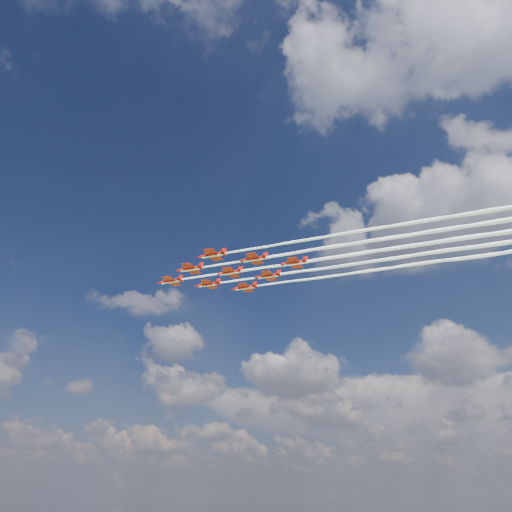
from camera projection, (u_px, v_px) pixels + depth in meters
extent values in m
cylinder|color=red|center=(171.00, 281.00, 168.17)|extent=(7.28, 2.84, 1.00)
cone|color=red|center=(159.00, 283.00, 169.54)|extent=(2.01, 1.43, 1.00)
cone|color=red|center=(182.00, 280.00, 166.88)|extent=(1.55, 1.23, 0.91)
ellipsoid|color=black|center=(166.00, 281.00, 168.90)|extent=(2.04, 1.29, 0.65)
cube|color=red|center=(172.00, 281.00, 168.02)|extent=(4.96, 8.82, 0.13)
cube|color=red|center=(180.00, 280.00, 167.08)|extent=(2.07, 3.49, 0.11)
cube|color=red|center=(181.00, 277.00, 167.38)|extent=(1.44, 0.50, 1.64)
cube|color=white|center=(170.00, 282.00, 167.98)|extent=(6.79, 2.54, 0.11)
cylinder|color=red|center=(190.00, 269.00, 159.07)|extent=(7.28, 2.84, 1.00)
cone|color=red|center=(178.00, 271.00, 160.44)|extent=(2.01, 1.43, 1.00)
cone|color=red|center=(202.00, 267.00, 157.78)|extent=(1.55, 1.23, 0.91)
ellipsoid|color=black|center=(185.00, 268.00, 159.79)|extent=(2.04, 1.29, 0.65)
cube|color=red|center=(191.00, 269.00, 158.91)|extent=(4.96, 8.82, 0.13)
cube|color=red|center=(201.00, 267.00, 157.97)|extent=(2.07, 3.49, 0.11)
cube|color=red|center=(201.00, 265.00, 158.27)|extent=(1.44, 0.50, 1.64)
cube|color=white|center=(190.00, 270.00, 158.87)|extent=(6.79, 2.54, 0.11)
cylinder|color=red|center=(208.00, 284.00, 170.76)|extent=(7.28, 2.84, 1.00)
cone|color=red|center=(196.00, 286.00, 172.13)|extent=(2.01, 1.43, 1.00)
cone|color=red|center=(220.00, 283.00, 169.47)|extent=(1.55, 1.23, 0.91)
ellipsoid|color=black|center=(203.00, 284.00, 171.49)|extent=(2.04, 1.29, 0.65)
cube|color=red|center=(209.00, 284.00, 170.61)|extent=(4.96, 8.82, 0.13)
cube|color=red|center=(218.00, 283.00, 169.67)|extent=(2.07, 3.49, 0.11)
cube|color=red|center=(219.00, 281.00, 169.97)|extent=(1.44, 0.50, 1.64)
cube|color=white|center=(208.00, 286.00, 170.57)|extent=(6.79, 2.54, 0.11)
cylinder|color=red|center=(212.00, 255.00, 149.96)|extent=(7.28, 2.84, 1.00)
cone|color=red|center=(199.00, 257.00, 151.33)|extent=(2.01, 1.43, 1.00)
cone|color=red|center=(225.00, 253.00, 148.67)|extent=(1.55, 1.23, 0.91)
ellipsoid|color=black|center=(207.00, 255.00, 150.68)|extent=(2.04, 1.29, 0.65)
cube|color=red|center=(214.00, 255.00, 149.80)|extent=(4.96, 8.82, 0.13)
cube|color=red|center=(223.00, 253.00, 148.86)|extent=(2.07, 3.49, 0.11)
cube|color=red|center=(224.00, 251.00, 149.16)|extent=(1.44, 0.50, 1.64)
cube|color=white|center=(212.00, 256.00, 149.76)|extent=(6.79, 2.54, 0.11)
cylinder|color=red|center=(230.00, 272.00, 161.66)|extent=(7.28, 2.84, 1.00)
cone|color=red|center=(217.00, 274.00, 163.03)|extent=(2.01, 1.43, 1.00)
cone|color=red|center=(242.00, 271.00, 160.37)|extent=(1.55, 1.23, 0.91)
ellipsoid|color=black|center=(225.00, 272.00, 162.38)|extent=(2.04, 1.29, 0.65)
cube|color=red|center=(231.00, 272.00, 161.50)|extent=(4.96, 8.82, 0.13)
cube|color=red|center=(240.00, 271.00, 160.56)|extent=(2.07, 3.49, 0.11)
cube|color=red|center=(241.00, 269.00, 160.86)|extent=(1.44, 0.50, 1.64)
cube|color=white|center=(230.00, 274.00, 161.46)|extent=(6.79, 2.54, 0.11)
cylinder|color=red|center=(245.00, 288.00, 173.35)|extent=(7.28, 2.84, 1.00)
cone|color=red|center=(233.00, 289.00, 174.72)|extent=(2.01, 1.43, 1.00)
cone|color=red|center=(256.00, 286.00, 172.06)|extent=(1.55, 1.23, 0.91)
ellipsoid|color=black|center=(240.00, 287.00, 174.08)|extent=(2.04, 1.29, 0.65)
cube|color=red|center=(246.00, 288.00, 173.20)|extent=(4.96, 8.82, 0.13)
cube|color=red|center=(255.00, 286.00, 172.26)|extent=(2.07, 3.49, 0.11)
cube|color=red|center=(255.00, 284.00, 172.56)|extent=(1.44, 0.50, 1.64)
cube|color=white|center=(245.00, 289.00, 173.16)|extent=(6.79, 2.54, 0.11)
cylinder|color=red|center=(254.00, 259.00, 152.55)|extent=(7.28, 2.84, 1.00)
cone|color=red|center=(240.00, 261.00, 153.92)|extent=(2.01, 1.43, 1.00)
cone|color=red|center=(267.00, 257.00, 151.26)|extent=(1.55, 1.23, 0.91)
ellipsoid|color=black|center=(248.00, 259.00, 153.27)|extent=(2.04, 1.29, 0.65)
cube|color=red|center=(255.00, 259.00, 152.39)|extent=(4.96, 8.82, 0.13)
cube|color=red|center=(265.00, 257.00, 151.45)|extent=(2.07, 3.49, 0.11)
cube|color=red|center=(266.00, 255.00, 151.75)|extent=(1.44, 0.50, 1.64)
cube|color=white|center=(254.00, 260.00, 152.35)|extent=(6.79, 2.54, 0.11)
cylinder|color=red|center=(268.00, 276.00, 164.25)|extent=(7.28, 2.84, 1.00)
cone|color=red|center=(255.00, 278.00, 165.62)|extent=(2.01, 1.43, 1.00)
cone|color=red|center=(280.00, 274.00, 162.96)|extent=(1.55, 1.23, 0.91)
ellipsoid|color=black|center=(263.00, 276.00, 164.97)|extent=(2.04, 1.29, 0.65)
cube|color=red|center=(269.00, 276.00, 164.09)|extent=(4.96, 8.82, 0.13)
cube|color=red|center=(279.00, 275.00, 163.15)|extent=(2.07, 3.49, 0.11)
cube|color=red|center=(279.00, 272.00, 163.45)|extent=(1.44, 0.50, 1.64)
cube|color=white|center=(268.00, 277.00, 164.05)|extent=(6.79, 2.54, 0.11)
cylinder|color=red|center=(294.00, 263.00, 155.14)|extent=(7.28, 2.84, 1.00)
cone|color=red|center=(280.00, 265.00, 156.51)|extent=(2.01, 1.43, 1.00)
cone|color=red|center=(307.00, 261.00, 153.85)|extent=(1.55, 1.23, 0.91)
ellipsoid|color=black|center=(288.00, 263.00, 155.86)|extent=(2.04, 1.29, 0.65)
cube|color=red|center=(295.00, 263.00, 154.98)|extent=(4.96, 8.82, 0.13)
cube|color=red|center=(305.00, 261.00, 154.04)|extent=(2.07, 3.49, 0.11)
cube|color=red|center=(306.00, 259.00, 154.34)|extent=(1.44, 0.50, 1.64)
cube|color=white|center=(294.00, 264.00, 154.94)|extent=(6.79, 2.54, 0.11)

